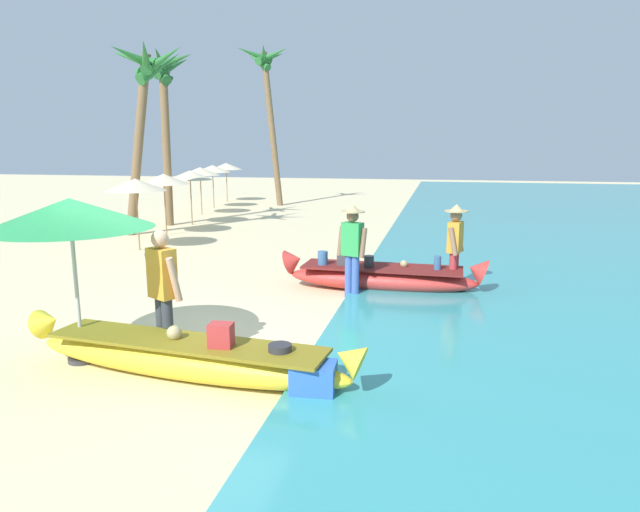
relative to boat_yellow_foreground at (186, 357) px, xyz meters
name	(u,v)px	position (x,y,z in m)	size (l,w,h in m)	color
ground_plane	(184,343)	(-0.58, 1.09, -0.26)	(80.00, 80.00, 0.00)	beige
boat_yellow_foreground	(186,357)	(0.00, 0.00, 0.00)	(4.48, 1.06, 0.75)	yellow
boat_red_midground	(381,277)	(1.84, 4.60, 0.01)	(3.96, 0.94, 0.80)	red
person_vendor_hatted	(352,245)	(1.37, 3.96, 0.74)	(0.59, 0.44, 1.73)	#3D5BA8
person_tourist_customer	(163,288)	(-0.50, 0.44, 0.71)	(0.58, 0.44, 1.72)	#333842
person_vendor_assistant	(455,242)	(3.20, 4.73, 0.72)	(0.44, 0.58, 1.70)	#B2383D
patio_umbrella_large	(70,214)	(-1.57, 0.19, 1.66)	(2.03, 2.03, 2.12)	#B7B7BC
parasol_row_0	(136,185)	(-4.96, 7.45, 1.48)	(1.60, 1.60, 1.91)	#8E6B47
parasol_row_1	(164,179)	(-5.48, 9.94, 1.48)	(1.60, 1.60, 1.91)	#8E6B47
parasol_row_2	(190,175)	(-5.72, 12.29, 1.48)	(1.60, 1.60, 1.91)	#8E6B47
parasol_row_3	(200,171)	(-6.61, 15.09, 1.48)	(1.60, 1.60, 1.91)	#8E6B47
parasol_row_4	(213,169)	(-7.15, 17.59, 1.48)	(1.60, 1.60, 1.91)	#8E6B47
parasol_row_5	(226,166)	(-7.66, 20.48, 1.48)	(1.60, 1.60, 1.91)	#8E6B47
palm_tree_tall_inland	(164,89)	(-6.40, 12.00, 4.38)	(2.27, 2.69, 5.92)	brown
palm_tree_leaning_seaward	(266,82)	(-5.08, 19.23, 5.35)	(2.41, 2.65, 7.21)	brown
palm_tree_mid_cluster	(145,83)	(-5.82, 9.78, 4.32)	(2.45, 2.71, 5.74)	brown
cooler_box	(314,381)	(1.62, -0.23, -0.06)	(0.49, 0.39, 0.41)	blue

